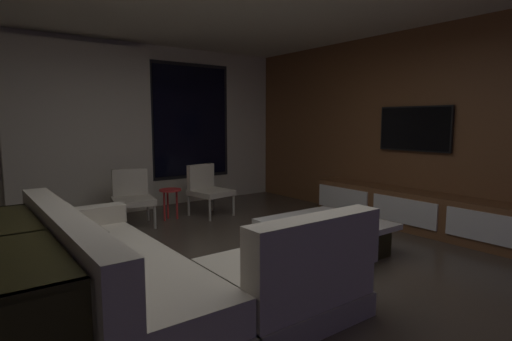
% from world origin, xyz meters
% --- Properties ---
extents(floor, '(9.20, 9.20, 0.00)m').
position_xyz_m(floor, '(0.00, 0.00, 0.00)').
color(floor, '#473D33').
extents(back_wall_with_window, '(6.60, 0.30, 2.70)m').
position_xyz_m(back_wall_with_window, '(-0.06, 3.62, 1.34)').
color(back_wall_with_window, beige).
rests_on(back_wall_with_window, floor).
extents(media_wall, '(0.12, 7.80, 2.70)m').
position_xyz_m(media_wall, '(3.06, 0.00, 1.35)').
color(media_wall, brown).
rests_on(media_wall, floor).
extents(sectional_couch, '(1.98, 2.50, 0.82)m').
position_xyz_m(sectional_couch, '(-0.93, -0.10, 0.29)').
color(sectional_couch, '#B1A997').
rests_on(sectional_couch, floor).
extents(coffee_table, '(1.16, 1.16, 0.36)m').
position_xyz_m(coffee_table, '(1.11, 0.12, 0.19)').
color(coffee_table, '#2A270F').
rests_on(coffee_table, floor).
extents(book_stack_on_coffee_table, '(0.25, 0.17, 0.06)m').
position_xyz_m(book_stack_on_coffee_table, '(1.00, -0.00, 0.39)').
color(book_stack_on_coffee_table, beige).
rests_on(book_stack_on_coffee_table, coffee_table).
extents(accent_chair_near_window, '(0.63, 0.65, 0.78)m').
position_xyz_m(accent_chair_near_window, '(1.01, 2.52, 0.43)').
color(accent_chair_near_window, '#B2ADA0').
rests_on(accent_chair_near_window, floor).
extents(accent_chair_by_curtain, '(0.64, 0.66, 0.78)m').
position_xyz_m(accent_chair_by_curtain, '(-0.16, 2.59, 0.43)').
color(accent_chair_by_curtain, '#B2ADA0').
rests_on(accent_chair_by_curtain, floor).
extents(side_stool, '(0.32, 0.32, 0.46)m').
position_xyz_m(side_stool, '(0.40, 2.56, 0.37)').
color(side_stool, red).
rests_on(side_stool, floor).
extents(media_console, '(0.46, 3.10, 0.52)m').
position_xyz_m(media_console, '(2.77, 0.05, 0.25)').
color(media_console, brown).
rests_on(media_console, floor).
extents(mounted_tv, '(0.05, 1.06, 0.61)m').
position_xyz_m(mounted_tv, '(2.95, 0.25, 1.35)').
color(mounted_tv, black).
extents(console_table_behind_couch, '(0.40, 2.10, 0.74)m').
position_xyz_m(console_table_behind_couch, '(-1.84, 0.03, 0.41)').
color(console_table_behind_couch, '#2A270F').
rests_on(console_table_behind_couch, floor).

